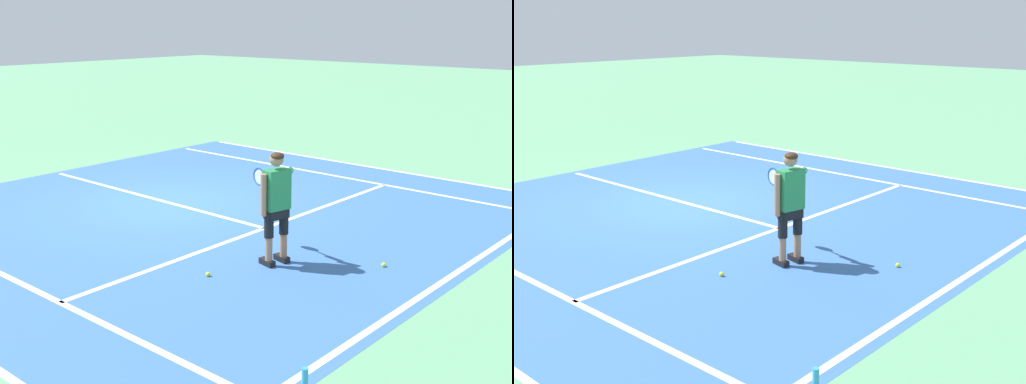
# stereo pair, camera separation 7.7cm
# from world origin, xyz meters

# --- Properties ---
(ground_plane) EXTENTS (80.00, 80.00, 0.00)m
(ground_plane) POSITION_xyz_m (0.00, 0.00, 0.00)
(ground_plane) COLOR #609E70
(court_inner_surface) EXTENTS (10.98, 10.25, 0.00)m
(court_inner_surface) POSITION_xyz_m (0.00, -1.02, 0.00)
(court_inner_surface) COLOR #3866A8
(court_inner_surface) RESTS_ON ground
(line_baseline) EXTENTS (10.98, 0.10, 0.01)m
(line_baseline) POSITION_xyz_m (0.00, -5.95, 0.00)
(line_baseline) COLOR white
(line_baseline) RESTS_ON ground
(line_service) EXTENTS (8.23, 0.10, 0.01)m
(line_service) POSITION_xyz_m (0.00, -2.50, 0.00)
(line_service) COLOR white
(line_service) RESTS_ON ground
(line_centre_service) EXTENTS (0.10, 6.40, 0.01)m
(line_centre_service) POSITION_xyz_m (0.00, 0.70, 0.00)
(line_centre_service) COLOR white
(line_centre_service) RESTS_ON ground
(line_singles_left) EXTENTS (0.10, 9.85, 0.01)m
(line_singles_left) POSITION_xyz_m (-4.12, -1.02, 0.00)
(line_singles_left) COLOR white
(line_singles_left) RESTS_ON ground
(line_singles_right) EXTENTS (0.10, 9.85, 0.01)m
(line_singles_right) POSITION_xyz_m (4.12, -1.02, 0.00)
(line_singles_right) COLOR white
(line_singles_right) RESTS_ON ground
(line_doubles_right) EXTENTS (0.10, 9.85, 0.01)m
(line_doubles_right) POSITION_xyz_m (5.49, -1.02, 0.00)
(line_doubles_right) COLOR white
(line_doubles_right) RESTS_ON ground
(tennis_player) EXTENTS (0.82, 1.06, 1.71)m
(tennis_player) POSITION_xyz_m (-1.19, -3.71, 0.99)
(tennis_player) COLOR black
(tennis_player) RESTS_ON ground
(tennis_ball_near_feet) EXTENTS (0.07, 0.07, 0.07)m
(tennis_ball_near_feet) POSITION_xyz_m (-0.24, -5.03, 0.03)
(tennis_ball_near_feet) COLOR #CCE02D
(tennis_ball_near_feet) RESTS_ON ground
(tennis_ball_by_baseline) EXTENTS (0.07, 0.07, 0.07)m
(tennis_ball_by_baseline) POSITION_xyz_m (-2.22, -3.32, 0.03)
(tennis_ball_by_baseline) COLOR #CCE02D
(tennis_ball_by_baseline) RESTS_ON ground
(water_bottle) EXTENTS (0.07, 0.07, 0.24)m
(water_bottle) POSITION_xyz_m (-3.68, -6.13, 0.12)
(water_bottle) COLOR #3393D6
(water_bottle) RESTS_ON ground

